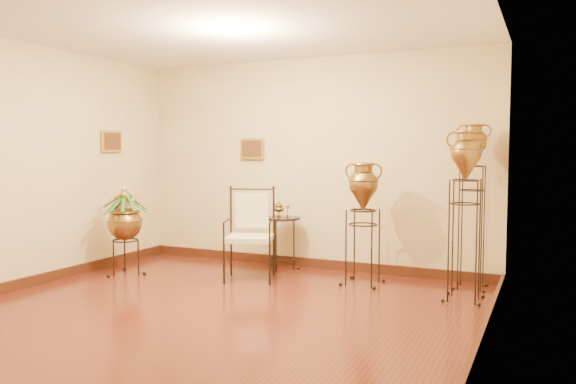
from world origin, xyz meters
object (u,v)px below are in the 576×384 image
at_px(planter_urn, 125,219).
at_px(side_table, 282,242).
at_px(amphora_mid, 465,214).
at_px(amphora_tall, 472,204).
at_px(armchair, 250,234).

xyz_separation_m(planter_urn, side_table, (1.69, 1.08, -0.34)).
xyz_separation_m(amphora_mid, planter_urn, (-4.08, -0.50, -0.20)).
bearing_deg(amphora_mid, side_table, 166.42).
distance_m(amphora_mid, side_table, 2.52).
xyz_separation_m(amphora_tall, armchair, (-2.49, -0.69, -0.41)).
relative_size(amphora_tall, armchair, 1.70).
bearing_deg(side_table, armchair, -97.95).
bearing_deg(side_table, amphora_tall, -0.02).
height_order(amphora_mid, armchair, amphora_mid).
bearing_deg(amphora_tall, planter_urn, -165.20).
relative_size(planter_urn, armchair, 1.13).
distance_m(planter_urn, armchair, 1.64).
relative_size(amphora_mid, armchair, 1.61).
height_order(armchair, side_table, armchair).
relative_size(amphora_mid, planter_urn, 1.42).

